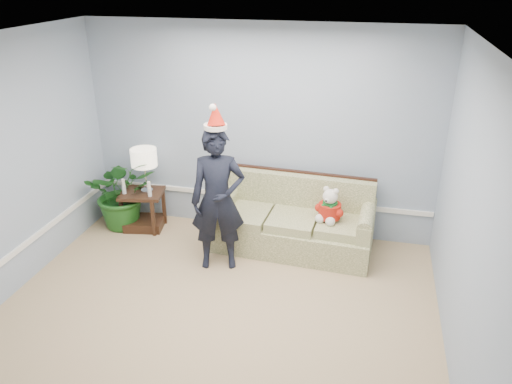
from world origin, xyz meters
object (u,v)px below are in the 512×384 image
at_px(table_lamp, 144,159).
at_px(man, 218,200).
at_px(houseplant, 123,192).
at_px(side_table, 144,214).
at_px(sofa, 294,223).
at_px(teddy_bear, 330,209).

height_order(table_lamp, man, man).
distance_m(houseplant, man, 1.72).
bearing_deg(houseplant, side_table, 0.02).
height_order(sofa, side_table, sofa).
xyz_separation_m(sofa, side_table, (-2.06, 0.01, -0.11)).
bearing_deg(table_lamp, sofa, -1.12).
bearing_deg(teddy_bear, table_lamp, -163.43).
bearing_deg(man, houseplant, 141.69).
relative_size(sofa, side_table, 3.16).
relative_size(table_lamp, man, 0.35).
bearing_deg(side_table, houseplant, -179.98).
relative_size(sofa, houseplant, 1.96).
relative_size(man, teddy_bear, 3.88).
bearing_deg(houseplant, man, -22.45).
bearing_deg(man, sofa, 22.82).
bearing_deg(houseplant, sofa, -0.36).
height_order(man, teddy_bear, man).
distance_m(sofa, houseplant, 2.35).
distance_m(sofa, man, 1.13).
relative_size(table_lamp, houseplant, 0.60).
height_order(houseplant, teddy_bear, houseplant).
bearing_deg(sofa, side_table, -177.31).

